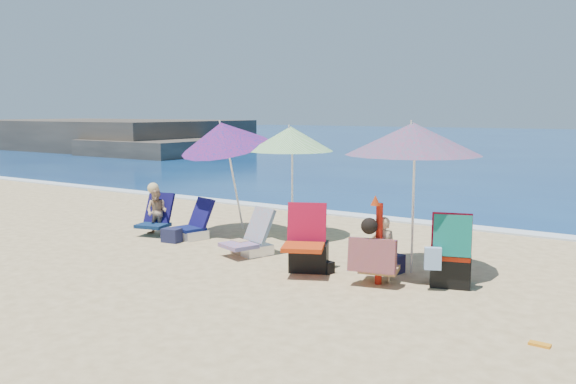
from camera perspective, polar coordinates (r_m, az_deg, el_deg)
The scene contains 18 objects.
ground at distance 9.60m, azimuth -1.80°, elevation -7.32°, with size 120.00×120.00×0.00m.
foam at distance 13.98m, azimuth 10.34°, elevation -2.61°, with size 120.00×0.50×0.04m.
headland at distance 42.60m, azimuth -16.75°, elevation 4.76°, with size 20.50×11.50×2.60m.
umbrella_turquoise at distance 9.24m, azimuth 11.79°, elevation 4.95°, with size 2.33×2.33×2.35m.
umbrella_striped at distance 11.75m, azimuth 0.25°, elevation 5.06°, with size 1.89×1.89×2.23m.
umbrella_blue at distance 12.12m, azimuth -6.17°, elevation 5.38°, with size 1.93×2.00×2.45m.
furled_umbrella at distance 8.71m, azimuth 8.57°, elevation -4.10°, with size 0.18×0.21×1.31m.
chair_navy at distance 11.99m, azimuth -8.98°, elevation -3.39°, with size 0.71×0.80×0.77m.
chair_rainbow at distance 10.53m, azimuth -3.46°, elevation -4.79°, with size 0.81×1.00×0.81m.
camp_chair_left at distance 9.44m, azimuth 1.91°, elevation -5.59°, with size 0.90×1.13×1.06m.
camp_chair_right at distance 8.94m, azimuth 15.16°, elevation -6.18°, with size 0.73×0.92×1.07m.
person_center at distance 8.78m, azimuth 8.56°, elevation -5.61°, with size 0.71×0.76×0.99m.
person_left at distance 12.43m, azimuth -12.38°, elevation -1.79°, with size 0.76×0.83×1.06m.
bag_navy_a at distance 11.71m, azimuth -10.99°, elevation -4.06°, with size 0.37×0.29×0.27m.
bag_tan at distance 10.60m, azimuth -4.61°, elevation -5.22°, with size 0.33×0.27×0.25m.
bag_navy_b at distance 9.52m, azimuth 9.67°, elevation -6.67°, with size 0.43×0.35×0.28m.
bag_black_b at distance 9.37m, azimuth 3.60°, elevation -7.12°, with size 0.27×0.22×0.18m.
orange_item at distance 7.13m, azimuth 22.78°, elevation -13.21°, with size 0.23×0.11×0.03m.
Camera 1 is at (5.35, -7.58, 2.48)m, focal length 37.45 mm.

